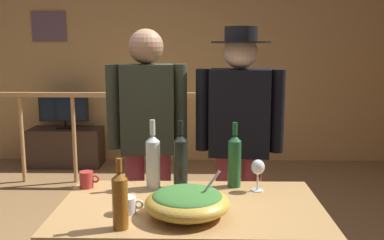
# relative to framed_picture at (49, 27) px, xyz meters

# --- Properties ---
(back_wall) EXTENTS (5.96, 0.10, 2.54)m
(back_wall) POSITION_rel_framed_picture_xyz_m (1.52, 0.06, -0.48)
(back_wall) COLOR tan
(back_wall) RESTS_ON ground_plane
(framed_picture) EXTENTS (0.44, 0.03, 0.38)m
(framed_picture) POSITION_rel_framed_picture_xyz_m (0.00, 0.00, 0.00)
(framed_picture) COLOR #664C58
(stair_railing) EXTENTS (3.60, 0.10, 1.07)m
(stair_railing) POSITION_rel_framed_picture_xyz_m (1.05, -0.96, -1.08)
(stair_railing) COLOR #B2844C
(stair_railing) RESTS_ON ground_plane
(tv_console) EXTENTS (0.90, 0.40, 0.48)m
(tv_console) POSITION_rel_framed_picture_xyz_m (0.24, -0.29, -1.51)
(tv_console) COLOR #38281E
(tv_console) RESTS_ON ground_plane
(flat_screen_tv) EXTENTS (0.61, 0.12, 0.46)m
(flat_screen_tv) POSITION_rel_framed_picture_xyz_m (0.24, -0.32, -1.00)
(flat_screen_tv) COLOR black
(flat_screen_tv) RESTS_ON tv_console
(serving_table) EXTENTS (1.33, 0.79, 0.75)m
(serving_table) POSITION_rel_framed_picture_xyz_m (1.90, -3.64, -1.08)
(serving_table) COLOR #B2844C
(serving_table) RESTS_ON ground_plane
(salad_bowl) EXTENTS (0.41, 0.41, 0.22)m
(salad_bowl) POSITION_rel_framed_picture_xyz_m (1.89, -3.78, -0.93)
(salad_bowl) COLOR gold
(salad_bowl) RESTS_ON serving_table
(wine_glass) EXTENTS (0.07, 0.07, 0.18)m
(wine_glass) POSITION_rel_framed_picture_xyz_m (2.26, -3.41, -0.87)
(wine_glass) COLOR silver
(wine_glass) RESTS_ON serving_table
(wine_bottle_dark) EXTENTS (0.08, 0.08, 0.38)m
(wine_bottle_dark) POSITION_rel_framed_picture_xyz_m (1.84, -3.36, -0.84)
(wine_bottle_dark) COLOR black
(wine_bottle_dark) RESTS_ON serving_table
(wine_bottle_clear) EXTENTS (0.08, 0.08, 0.39)m
(wine_bottle_clear) POSITION_rel_framed_picture_xyz_m (1.68, -3.38, -0.84)
(wine_bottle_clear) COLOR silver
(wine_bottle_clear) RESTS_ON serving_table
(wine_bottle_green) EXTENTS (0.07, 0.07, 0.37)m
(wine_bottle_green) POSITION_rel_framed_picture_xyz_m (2.14, -3.34, -0.85)
(wine_bottle_green) COLOR #1E5628
(wine_bottle_green) RESTS_ON serving_table
(wine_bottle_amber) EXTENTS (0.07, 0.07, 0.32)m
(wine_bottle_amber) POSITION_rel_framed_picture_xyz_m (1.60, -3.93, -0.87)
(wine_bottle_amber) COLOR brown
(wine_bottle_amber) RESTS_ON serving_table
(mug_white) EXTENTS (0.12, 0.09, 0.08)m
(mug_white) POSITION_rel_framed_picture_xyz_m (1.60, -3.75, -0.96)
(mug_white) COLOR white
(mug_white) RESTS_ON serving_table
(mug_red) EXTENTS (0.11, 0.08, 0.09)m
(mug_red) POSITION_rel_framed_picture_xyz_m (1.31, -3.38, -0.96)
(mug_red) COLOR #B7332D
(mug_red) RESTS_ON serving_table
(person_standing_left) EXTENTS (0.53, 0.25, 1.65)m
(person_standing_left) POSITION_rel_framed_picture_xyz_m (1.59, -2.86, -0.79)
(person_standing_left) COLOR #9E3842
(person_standing_left) RESTS_ON ground_plane
(person_standing_right) EXTENTS (0.58, 0.39, 1.66)m
(person_standing_right) POSITION_rel_framed_picture_xyz_m (2.21, -2.86, -0.76)
(person_standing_right) COLOR #9E3842
(person_standing_right) RESTS_ON ground_plane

